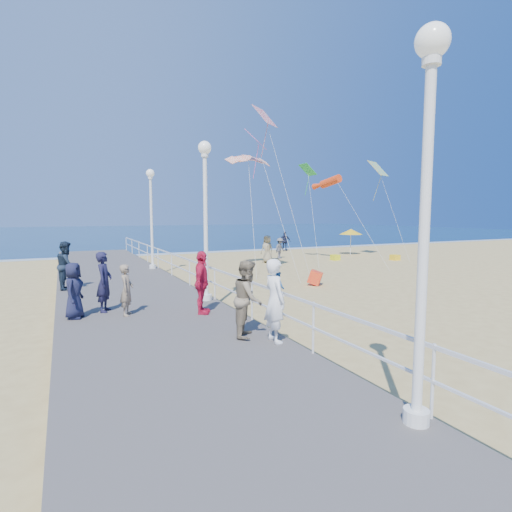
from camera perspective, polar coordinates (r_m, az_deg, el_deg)
name	(u,v)px	position (r m, az deg, el deg)	size (l,w,h in m)	color
ground	(334,297)	(16.39, 11.04, -5.83)	(160.00, 160.00, 0.00)	tan
ocean	(120,232)	(78.47, -18.82, 3.20)	(160.00, 90.00, 0.05)	#0D2A4E
surf_line	(188,253)	(34.83, -9.64, 0.44)	(160.00, 1.20, 0.04)	silver
boardwalk	(143,312)	(13.35, -15.90, -7.76)	(5.00, 44.00, 0.40)	#635E59
railing	(215,275)	(13.77, -5.93, -2.70)	(0.05, 42.00, 0.55)	white
lamp_post_near	(426,188)	(5.78, 23.13, 8.98)	(0.44, 0.44, 5.32)	white
lamp_post_mid	(205,204)	(13.52, -7.24, 7.38)	(0.44, 0.44, 5.32)	white
lamp_post_far	(151,208)	(22.23, -14.75, 6.64)	(0.44, 0.44, 5.32)	white
woman_holding_toddler	(275,301)	(9.15, 2.71, -6.38)	(0.70, 0.46, 1.92)	white
toddler_held	(277,287)	(9.30, 3.08, -4.47)	(0.37, 0.29, 0.76)	#2E69AD
spectator_0	(104,282)	(12.80, -20.86, -3.47)	(0.66, 0.43, 1.81)	#191835
spectator_1	(248,298)	(9.57, -1.15, -6.06)	(0.89, 0.70, 1.84)	gray
spectator_3	(202,283)	(11.80, -7.77, -3.78)	(1.09, 0.45, 1.86)	#D21A42
spectator_4	(74,291)	(12.31, -24.59, -4.52)	(0.77, 0.50, 1.58)	#181A35
spectator_6	(127,290)	(12.15, -17.99, -4.63)	(0.54, 0.36, 1.49)	gray
spectator_7	(67,265)	(17.24, -25.44, -1.21)	(0.91, 0.71, 1.87)	#182536
beach_walker_a	(280,248)	(30.17, 3.44, 1.12)	(1.02, 0.58, 1.57)	#5F5E63
beach_walker_b	(285,241)	(36.57, 4.15, 2.12)	(1.05, 0.44, 1.79)	#1B213D
beach_walker_c	(267,249)	(27.47, 1.61, 1.00)	(0.93, 0.61, 1.91)	gray
box_kite	(315,279)	(18.95, 8.45, -3.27)	(0.55, 0.55, 0.60)	red
beach_umbrella	(351,232)	(33.79, 13.40, 3.39)	(1.90, 1.90, 2.14)	white
beach_chair_left	(335,257)	(29.70, 11.25, -0.20)	(0.55, 0.55, 0.40)	yellow
beach_chair_right	(395,257)	(30.81, 19.23, -0.20)	(0.55, 0.55, 0.40)	yellow
kite_parafoil	(249,158)	(24.39, -1.07, 13.87)	(2.71, 0.90, 0.30)	#E6481B
kite_windsock	(331,182)	(28.51, 10.62, 10.41)	(0.56, 0.56, 2.68)	red
kite_diamond_pink	(256,140)	(23.27, -0.03, 16.30)	(1.37, 1.37, 0.02)	#FF5DBD
kite_diamond_multi	(378,168)	(32.04, 17.05, 11.86)	(1.56, 1.56, 0.02)	#19B5DB
kite_diamond_green	(308,170)	(28.74, 7.39, 12.14)	(1.14, 1.14, 0.02)	green
kite_diamond_redwhite	(265,116)	(21.65, 1.26, 19.34)	(1.31, 1.31, 0.02)	red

